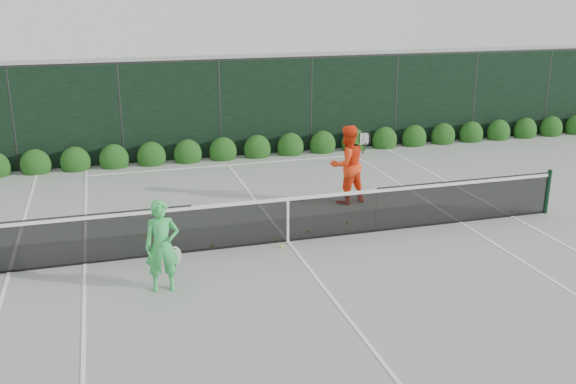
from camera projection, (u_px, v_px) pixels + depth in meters
name	position (u px, v px, depth m)	size (l,w,h in m)	color
ground	(288.00, 241.00, 13.56)	(80.00, 80.00, 0.00)	gray
tennis_net	(287.00, 218.00, 13.39)	(12.90, 0.10, 1.07)	black
player_woman	(162.00, 246.00, 11.16)	(0.66, 0.44, 1.65)	green
player_man	(347.00, 164.00, 15.75)	(1.09, 0.93, 1.96)	#FF3E15
court_lines	(288.00, 241.00, 13.55)	(11.03, 23.83, 0.01)	white
windscreen_fence	(334.00, 216.00, 10.62)	(32.00, 21.07, 3.06)	black
hedge_row	(223.00, 152.00, 20.02)	(31.66, 0.65, 0.94)	#123D10
tennis_balls	(263.00, 236.00, 13.74)	(4.54, 1.53, 0.07)	#BCED34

